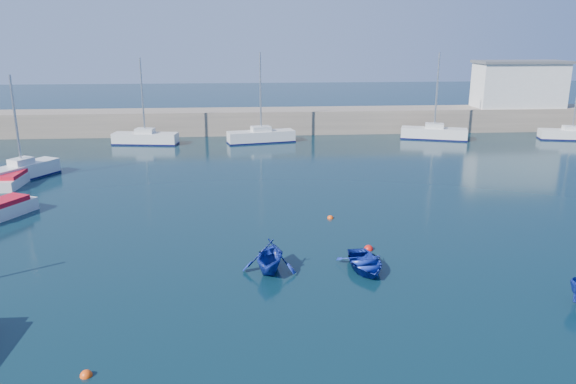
{
  "coord_description": "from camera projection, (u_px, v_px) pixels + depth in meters",
  "views": [
    {
      "loc": [
        -1.9,
        -17.54,
        11.12
      ],
      "look_at": [
        0.71,
        15.53,
        1.6
      ],
      "focal_mm": 35.0,
      "sensor_mm": 36.0,
      "label": 1
    }
  ],
  "objects": [
    {
      "name": "ground",
      "position": [
        302.0,
        355.0,
        20.02
      ],
      "size": [
        220.0,
        220.0,
        0.0
      ],
      "primitive_type": "plane",
      "color": "black",
      "rests_on": "ground"
    },
    {
      "name": "back_wall",
      "position": [
        261.0,
        121.0,
        63.73
      ],
      "size": [
        96.0,
        4.5,
        2.6
      ],
      "primitive_type": "cube",
      "color": "gray",
      "rests_on": "ground"
    },
    {
      "name": "harbor_office",
      "position": [
        519.0,
        85.0,
        64.95
      ],
      "size": [
        10.0,
        4.0,
        5.0
      ],
      "primitive_type": "cube",
      "color": "silver",
      "rests_on": "back_wall"
    },
    {
      "name": "sailboat_3",
      "position": [
        22.0,
        171.0,
        43.57
      ],
      "size": [
        4.41,
        6.0,
        8.03
      ],
      "rotation": [
        0.0,
        0.0,
        -0.52
      ],
      "color": "silver",
      "rests_on": "ground"
    },
    {
      "name": "sailboat_5",
      "position": [
        145.0,
        138.0,
        57.25
      ],
      "size": [
        6.71,
        2.78,
        8.64
      ],
      "rotation": [
        0.0,
        0.0,
        1.42
      ],
      "color": "silver",
      "rests_on": "ground"
    },
    {
      "name": "sailboat_6",
      "position": [
        261.0,
        136.0,
        58.17
      ],
      "size": [
        7.15,
        3.36,
        9.11
      ],
      "rotation": [
        0.0,
        0.0,
        1.79
      ],
      "color": "silver",
      "rests_on": "ground"
    },
    {
      "name": "sailboat_7",
      "position": [
        434.0,
        133.0,
        59.93
      ],
      "size": [
        7.07,
        3.97,
        9.04
      ],
      "rotation": [
        0.0,
        0.0,
        1.25
      ],
      "color": "silver",
      "rests_on": "ground"
    },
    {
      "name": "sailboat_8",
      "position": [
        572.0,
        134.0,
        59.66
      ],
      "size": [
        6.75,
        3.28,
        8.51
      ],
      "rotation": [
        0.0,
        0.0,
        1.34
      ],
      "color": "silver",
      "rests_on": "ground"
    },
    {
      "name": "motorboat_1",
      "position": [
        0.0,
        210.0,
        34.64
      ],
      "size": [
        3.45,
        4.73,
        1.1
      ],
      "rotation": [
        0.0,
        0.0,
        -0.47
      ],
      "color": "silver",
      "rests_on": "ground"
    },
    {
      "name": "motorboat_2",
      "position": [
        13.0,
        178.0,
        42.21
      ],
      "size": [
        1.79,
        4.98,
        1.02
      ],
      "rotation": [
        0.0,
        0.0,
        -0.01
      ],
      "color": "silver",
      "rests_on": "ground"
    },
    {
      "name": "dinghy_center",
      "position": [
        365.0,
        263.0,
        27.1
      ],
      "size": [
        2.54,
        3.41,
        0.68
      ],
      "primitive_type": "imported",
      "rotation": [
        0.0,
        0.0,
        0.07
      ],
      "color": "navy",
      "rests_on": "ground"
    },
    {
      "name": "dinghy_left",
      "position": [
        270.0,
        256.0,
        26.77
      ],
      "size": [
        3.11,
        3.44,
        1.58
      ],
      "primitive_type": "imported",
      "rotation": [
        0.0,
        0.0,
        -0.19
      ],
      "color": "navy",
      "rests_on": "ground"
    },
    {
      "name": "buoy_0",
      "position": [
        86.0,
        376.0,
        18.8
      ],
      "size": [
        0.42,
        0.42,
        0.42
      ],
      "primitive_type": "sphere",
      "color": "#FF4C0D",
      "rests_on": "ground"
    },
    {
      "name": "buoy_1",
      "position": [
        369.0,
        250.0,
        29.69
      ],
      "size": [
        0.5,
        0.5,
        0.5
      ],
      "primitive_type": "sphere",
      "color": "red",
      "rests_on": "ground"
    },
    {
      "name": "buoy_3",
      "position": [
        330.0,
        218.0,
        34.63
      ],
      "size": [
        0.39,
        0.39,
        0.39
      ],
      "primitive_type": "sphere",
      "color": "#FF4C0D",
      "rests_on": "ground"
    }
  ]
}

